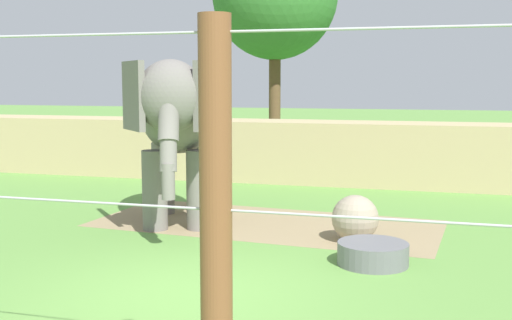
% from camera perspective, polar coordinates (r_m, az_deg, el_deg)
% --- Properties ---
extents(ground_plane, '(120.00, 120.00, 0.00)m').
position_cam_1_polar(ground_plane, '(8.83, -6.48, -11.73)').
color(ground_plane, '#609342').
extents(dirt_patch, '(7.04, 3.58, 0.01)m').
position_cam_1_polar(dirt_patch, '(12.92, 0.89, -5.64)').
color(dirt_patch, '#937F5B').
rests_on(dirt_patch, ground).
extents(embankment_wall, '(36.00, 1.80, 1.71)m').
position_cam_1_polar(embankment_wall, '(18.25, 5.66, 0.74)').
color(embankment_wall, tan).
rests_on(embankment_wall, ground).
extents(elephant, '(2.47, 4.17, 3.21)m').
position_cam_1_polar(elephant, '(12.67, -6.97, 3.76)').
color(elephant, slate).
rests_on(elephant, ground).
extents(enrichment_ball, '(0.83, 0.83, 0.83)m').
position_cam_1_polar(enrichment_ball, '(11.56, 8.79, -5.14)').
color(enrichment_ball, gray).
rests_on(enrichment_ball, ground).
extents(cable_fence, '(10.68, 0.24, 3.31)m').
position_cam_1_polar(cable_fence, '(5.59, -20.22, -5.50)').
color(cable_fence, brown).
rests_on(cable_fence, ground).
extents(water_tub, '(1.10, 1.10, 0.35)m').
position_cam_1_polar(water_tub, '(10.21, 10.33, -8.14)').
color(water_tub, slate).
rests_on(water_tub, ground).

